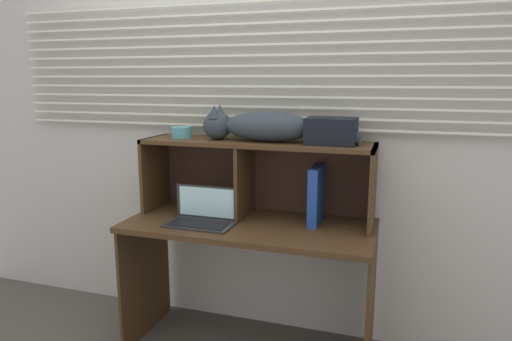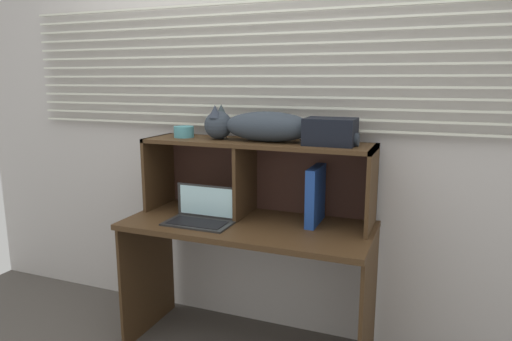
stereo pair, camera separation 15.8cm
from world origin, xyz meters
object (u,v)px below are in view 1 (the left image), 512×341
object	(u,v)px
small_basket	(182,132)
storage_box	(331,131)
book_stack	(209,209)
binder_upright	(316,194)
cat	(260,126)
laptop	(202,216)

from	to	relation	value
small_basket	storage_box	size ratio (longest dim) A/B	0.45
small_basket	storage_box	world-z (taller)	storage_box
book_stack	storage_box	world-z (taller)	storage_box
book_stack	small_basket	bearing A→B (deg)	-178.37
binder_upright	small_basket	bearing A→B (deg)	180.00
book_stack	storage_box	distance (m)	0.85
book_stack	storage_box	xyz separation A→B (m)	(0.70, -0.00, 0.48)
cat	binder_upright	bearing A→B (deg)	0.00
laptop	binder_upright	xyz separation A→B (m)	(0.57, 0.21, 0.11)
small_basket	laptop	bearing A→B (deg)	-44.09
laptop	book_stack	size ratio (longest dim) A/B	1.40
cat	binder_upright	size ratio (longest dim) A/B	2.77
cat	binder_upright	distance (m)	0.47
binder_upright	storage_box	xyz separation A→B (m)	(0.07, 0.00, 0.34)
laptop	book_stack	distance (m)	0.22
laptop	small_basket	xyz separation A→B (m)	(-0.21, 0.21, 0.42)
storage_box	laptop	bearing A→B (deg)	-162.26
laptop	binder_upright	size ratio (longest dim) A/B	1.16
book_stack	small_basket	xyz separation A→B (m)	(-0.16, -0.00, 0.45)
laptop	binder_upright	distance (m)	0.62
cat	book_stack	xyz separation A→B (m)	(-0.31, 0.00, -0.49)
small_basket	cat	bearing A→B (deg)	0.00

